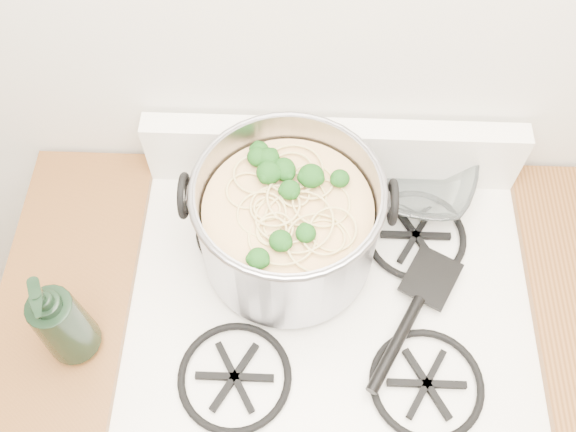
{
  "coord_description": "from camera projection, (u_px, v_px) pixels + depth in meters",
  "views": [
    {
      "loc": [
        -0.06,
        0.78,
        2.03
      ],
      "look_at": [
        -0.08,
        1.37,
        1.05
      ],
      "focal_mm": 40.0,
      "sensor_mm": 36.0,
      "label": 1
    }
  ],
  "objects": [
    {
      "name": "bottle",
      "position": [
        58.0,
        319.0,
        1.06
      ],
      "size": [
        0.12,
        0.12,
        0.24
      ],
      "primitive_type": "imported",
      "rotation": [
        0.0,
        0.0,
        0.38
      ],
      "color": "black",
      "rests_on": "counter_left"
    },
    {
      "name": "gas_range",
      "position": [
        320.0,
        378.0,
        1.62
      ],
      "size": [
        0.76,
        0.66,
        0.92
      ],
      "color": "white",
      "rests_on": "ground"
    },
    {
      "name": "stock_pot",
      "position": [
        288.0,
        224.0,
        1.16
      ],
      "size": [
        0.37,
        0.34,
        0.23
      ],
      "color": "#9A99A2",
      "rests_on": "gas_range"
    },
    {
      "name": "spatula",
      "position": [
        432.0,
        276.0,
        1.21
      ],
      "size": [
        0.4,
        0.41,
        0.02
      ],
      "primitive_type": null,
      "rotation": [
        0.0,
        0.0,
        -0.5
      ],
      "color": "black",
      "rests_on": "gas_range"
    },
    {
      "name": "glass_bowl",
      "position": [
        411.0,
        177.0,
        1.33
      ],
      "size": [
        0.12,
        0.12,
        0.02
      ],
      "primitive_type": "imported",
      "rotation": [
        0.0,
        0.0,
        -0.24
      ],
      "color": "white",
      "rests_on": "gas_range"
    },
    {
      "name": "counter_left",
      "position": [
        119.0,
        366.0,
        1.61
      ],
      "size": [
        0.25,
        0.65,
        0.92
      ],
      "color": "silver",
      "rests_on": "ground"
    }
  ]
}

